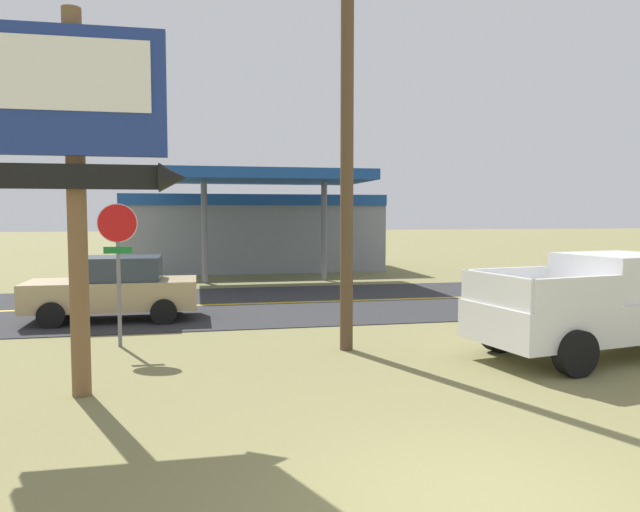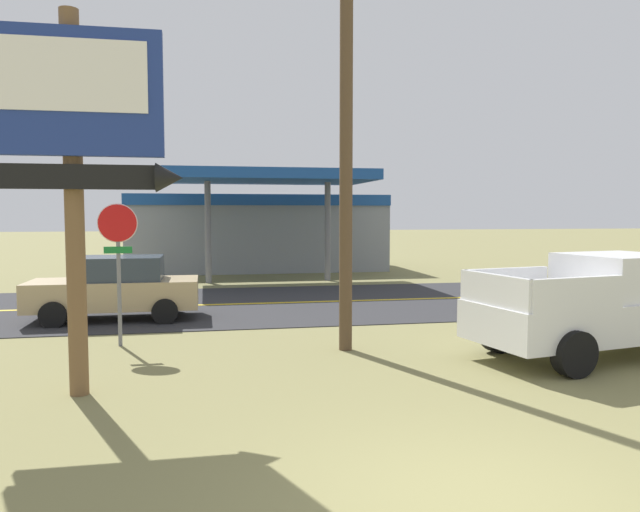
{
  "view_description": "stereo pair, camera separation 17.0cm",
  "coord_description": "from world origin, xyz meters",
  "px_view_note": "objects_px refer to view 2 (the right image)",
  "views": [
    {
      "loc": [
        -2.7,
        -5.09,
        2.76
      ],
      "look_at": [
        0.0,
        8.0,
        1.8
      ],
      "focal_mm": 33.85,
      "sensor_mm": 36.0,
      "label": 1
    },
    {
      "loc": [
        -2.53,
        -5.13,
        2.76
      ],
      "look_at": [
        0.0,
        8.0,
        1.8
      ],
      "focal_mm": 33.85,
      "sensor_mm": 36.0,
      "label": 2
    }
  ],
  "objects_px": {
    "motel_sign": "(76,137)",
    "stop_sign": "(118,249)",
    "pickup_white_parked_on_lawn": "(604,306)",
    "gas_station": "(257,230)",
    "utility_pole": "(346,81)",
    "car_tan_near_lane": "(116,288)"
  },
  "relations": [
    {
      "from": "gas_station",
      "to": "motel_sign",
      "type": "bearing_deg",
      "value": -102.15
    },
    {
      "from": "utility_pole",
      "to": "motel_sign",
      "type": "bearing_deg",
      "value": -153.53
    },
    {
      "from": "stop_sign",
      "to": "utility_pole",
      "type": "relative_size",
      "value": 0.3
    },
    {
      "from": "utility_pole",
      "to": "car_tan_near_lane",
      "type": "distance_m",
      "value": 8.07
    },
    {
      "from": "gas_station",
      "to": "pickup_white_parked_on_lawn",
      "type": "xyz_separation_m",
      "value": [
        4.98,
        -19.48,
        -0.98
      ]
    },
    {
      "from": "motel_sign",
      "to": "gas_station",
      "type": "bearing_deg",
      "value": 77.85
    },
    {
      "from": "utility_pole",
      "to": "car_tan_near_lane",
      "type": "height_order",
      "value": "utility_pole"
    },
    {
      "from": "utility_pole",
      "to": "pickup_white_parked_on_lawn",
      "type": "bearing_deg",
      "value": -16.91
    },
    {
      "from": "car_tan_near_lane",
      "to": "pickup_white_parked_on_lawn",
      "type": "bearing_deg",
      "value": -31.07
    },
    {
      "from": "utility_pole",
      "to": "gas_station",
      "type": "height_order",
      "value": "utility_pole"
    },
    {
      "from": "utility_pole",
      "to": "pickup_white_parked_on_lawn",
      "type": "height_order",
      "value": "utility_pole"
    },
    {
      "from": "motel_sign",
      "to": "utility_pole",
      "type": "relative_size",
      "value": 0.57
    },
    {
      "from": "stop_sign",
      "to": "pickup_white_parked_on_lawn",
      "type": "height_order",
      "value": "stop_sign"
    },
    {
      "from": "motel_sign",
      "to": "utility_pole",
      "type": "bearing_deg",
      "value": 26.47
    },
    {
      "from": "gas_station",
      "to": "car_tan_near_lane",
      "type": "distance_m",
      "value": 14.45
    },
    {
      "from": "motel_sign",
      "to": "car_tan_near_lane",
      "type": "xyz_separation_m",
      "value": [
        -0.42,
        6.73,
        -3.04
      ]
    },
    {
      "from": "pickup_white_parked_on_lawn",
      "to": "gas_station",
      "type": "bearing_deg",
      "value": 104.34
    },
    {
      "from": "motel_sign",
      "to": "utility_pole",
      "type": "height_order",
      "value": "utility_pole"
    },
    {
      "from": "motel_sign",
      "to": "stop_sign",
      "type": "distance_m",
      "value": 3.95
    },
    {
      "from": "motel_sign",
      "to": "gas_station",
      "type": "relative_size",
      "value": 0.48
    },
    {
      "from": "gas_station",
      "to": "pickup_white_parked_on_lawn",
      "type": "distance_m",
      "value": 20.13
    },
    {
      "from": "car_tan_near_lane",
      "to": "utility_pole",
      "type": "bearing_deg",
      "value": -41.54
    }
  ]
}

